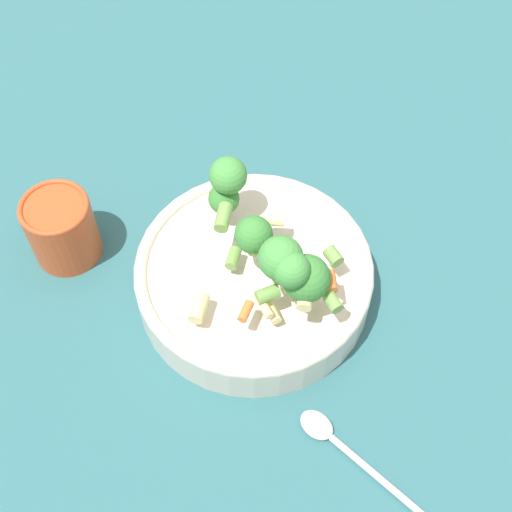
# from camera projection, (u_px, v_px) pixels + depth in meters

# --- Properties ---
(ground_plane) EXTENTS (3.00, 3.00, 0.00)m
(ground_plane) POSITION_uv_depth(u_px,v_px,m) (256.00, 291.00, 0.79)
(ground_plane) COLOR #2D6066
(bowl) EXTENTS (0.25, 0.25, 0.05)m
(bowl) POSITION_uv_depth(u_px,v_px,m) (256.00, 277.00, 0.76)
(bowl) COLOR beige
(bowl) RESTS_ON ground_plane
(pasta_salad) EXTENTS (0.17, 0.16, 0.09)m
(pasta_salad) POSITION_uv_depth(u_px,v_px,m) (272.00, 245.00, 0.69)
(pasta_salad) COLOR #8CB766
(pasta_salad) RESTS_ON bowl
(cup) EXTENTS (0.08, 0.08, 0.08)m
(cup) POSITION_uv_depth(u_px,v_px,m) (63.00, 228.00, 0.78)
(cup) COLOR #CC4C23
(cup) RESTS_ON ground_plane
(spoon) EXTENTS (0.12, 0.13, 0.01)m
(spoon) POSITION_uv_depth(u_px,v_px,m) (346.00, 447.00, 0.68)
(spoon) COLOR silver
(spoon) RESTS_ON ground_plane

